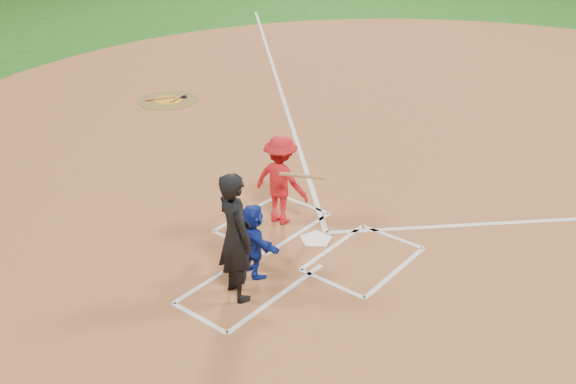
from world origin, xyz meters
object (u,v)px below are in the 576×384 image
Objects in this scene: home_plate at (316,239)px; batter_at_plate at (281,180)px; umpire at (235,237)px; catcher at (253,240)px; on_deck_circle at (168,100)px.

batter_at_plate reaches higher than home_plate.
umpire is (0.03, -2.02, 1.00)m from home_plate.
catcher is (-0.14, -1.45, 0.60)m from home_plate.
batter_at_plate is (-0.93, 2.17, -0.18)m from umpire.
home_plate is at bearing -8.90° from batter_at_plate.
catcher is at bearing 84.37° from home_plate.
umpire is 2.36m from batter_at_plate.
home_plate is 8.49m from on_deck_circle.
home_plate is 1.57m from catcher.
on_deck_circle is 7.66m from batter_at_plate.
batter_at_plate reaches higher than on_deck_circle.
home_plate is 2.26m from umpire.
on_deck_circle is (-7.74, 3.50, -0.00)m from home_plate.
home_plate is 0.36× the size of batter_at_plate.
on_deck_circle is at bearing 153.83° from batter_at_plate.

